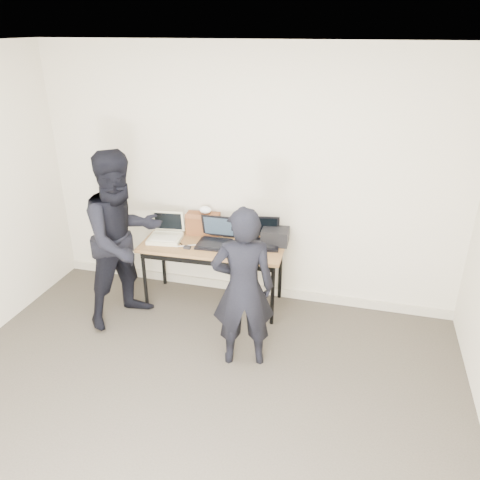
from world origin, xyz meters
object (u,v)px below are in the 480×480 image
(desk, at_px, (213,249))
(leather_satchel, at_px, (203,223))
(laptop_beige, at_px, (166,234))
(person_observer, at_px, (123,239))
(equipment_box, at_px, (275,236))
(laptop_center, at_px, (216,238))
(person_typist, at_px, (243,289))
(laptop_right, at_px, (261,238))

(desk, distance_m, leather_satchel, 0.34)
(laptop_beige, relative_size, person_observer, 0.21)
(leather_satchel, bearing_deg, equipment_box, -7.92)
(leather_satchel, bearing_deg, laptop_center, -49.07)
(laptop_beige, relative_size, person_typist, 0.25)
(desk, height_order, leather_satchel, leather_satchel)
(laptop_beige, height_order, laptop_right, same)
(person_typist, distance_m, person_observer, 1.39)
(person_typist, bearing_deg, desk, -73.58)
(desk, relative_size, person_observer, 0.85)
(person_typist, bearing_deg, laptop_right, -102.59)
(laptop_right, distance_m, leather_satchel, 0.67)
(equipment_box, distance_m, person_observer, 1.55)
(equipment_box, height_order, person_typist, person_typist)
(desk, bearing_deg, laptop_right, 14.64)
(leather_satchel, xyz_separation_m, person_typist, (0.73, -1.08, -0.09))
(desk, relative_size, leather_satchel, 4.06)
(leather_satchel, relative_size, equipment_box, 1.35)
(person_typist, xyz_separation_m, person_observer, (-1.32, 0.39, 0.14))
(person_typist, relative_size, person_observer, 0.84)
(laptop_center, relative_size, person_typist, 0.25)
(desk, bearing_deg, laptop_center, 41.78)
(equipment_box, bearing_deg, laptop_right, -161.77)
(laptop_beige, relative_size, laptop_center, 1.03)
(laptop_right, height_order, equipment_box, laptop_right)
(leather_satchel, height_order, person_typist, person_typist)
(laptop_center, bearing_deg, person_typist, -61.05)
(person_observer, bearing_deg, desk, -27.98)
(laptop_right, bearing_deg, person_observer, -163.08)
(laptop_beige, distance_m, equipment_box, 1.17)
(laptop_right, xyz_separation_m, leather_satchel, (-0.67, 0.08, 0.06))
(laptop_beige, height_order, equipment_box, laptop_beige)
(laptop_center, relative_size, laptop_right, 0.87)
(leather_satchel, height_order, person_observer, person_observer)
(laptop_center, xyz_separation_m, person_typist, (0.52, -0.89, -0.03))
(laptop_right, bearing_deg, equipment_box, 9.27)
(laptop_center, bearing_deg, person_observer, -150.01)
(laptop_beige, xyz_separation_m, leather_satchel, (0.34, 0.23, 0.07))
(equipment_box, bearing_deg, person_observer, -154.87)
(laptop_right, distance_m, person_observer, 1.40)
(person_typist, bearing_deg, laptop_beige, -54.85)
(laptop_right, bearing_deg, laptop_beige, 179.32)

